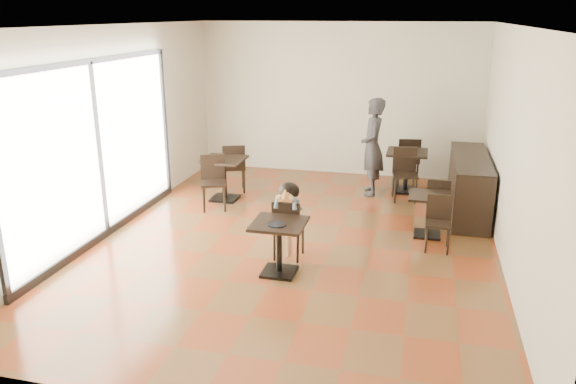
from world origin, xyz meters
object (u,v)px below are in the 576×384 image
(adult_patron, at_px, (372,147))
(cafe_table_back, at_px, (406,172))
(chair_back_a, at_px, (407,161))
(chair_back_b, at_px, (405,175))
(chair_mid_a, at_px, (438,201))
(chair_left_a, at_px, (234,167))
(cafe_table_left, at_px, (224,179))
(child_chair, at_px, (289,228))
(cafe_table_mid, at_px, (428,215))
(child_table, at_px, (279,248))
(chair_left_b, at_px, (214,183))
(child, at_px, (289,221))
(chair_mid_b, at_px, (438,224))

(adult_patron, height_order, cafe_table_back, adult_patron)
(chair_back_a, height_order, chair_back_b, same)
(chair_mid_a, relative_size, chair_left_a, 0.85)
(chair_mid_a, bearing_deg, chair_back_a, -75.37)
(cafe_table_left, bearing_deg, chair_mid_a, -5.80)
(child_chair, distance_m, cafe_table_mid, 2.34)
(child_chair, xyz_separation_m, cafe_table_mid, (1.94, 1.31, -0.10))
(child_table, distance_m, chair_left_b, 2.88)
(cafe_table_back, xyz_separation_m, chair_left_b, (-3.29, -1.86, 0.07))
(chair_left_a, bearing_deg, chair_left_b, 68.11)
(cafe_table_back, bearing_deg, cafe_table_mid, -78.91)
(chair_back_b, bearing_deg, cafe_table_mid, -84.58)
(chair_left_a, bearing_deg, child, 100.66)
(cafe_table_back, distance_m, chair_mid_a, 1.80)
(child, height_order, chair_mid_b, child)
(chair_mid_b, bearing_deg, chair_mid_a, 90.19)
(chair_mid_a, bearing_deg, chair_back_b, -63.20)
(cafe_table_left, xyz_separation_m, chair_left_b, (0.00, -0.55, 0.08))
(chair_back_b, bearing_deg, child_chair, -125.44)
(cafe_table_back, height_order, chair_left_a, chair_left_a)
(child, distance_m, chair_mid_b, 2.22)
(chair_left_a, bearing_deg, child_table, 96.20)
(child_chair, distance_m, chair_back_b, 3.37)
(child, height_order, cafe_table_mid, child)
(cafe_table_mid, bearing_deg, chair_back_a, 98.97)
(child_chair, height_order, chair_left_b, chair_left_b)
(cafe_table_mid, bearing_deg, child_table, -136.12)
(chair_mid_b, bearing_deg, child_chair, -159.62)
(cafe_table_back, bearing_deg, adult_patron, -155.22)
(child, height_order, chair_left_a, child)
(child_table, xyz_separation_m, adult_patron, (0.84, 3.82, 0.56))
(chair_mid_a, distance_m, chair_mid_b, 1.10)
(adult_patron, relative_size, cafe_table_mid, 2.75)
(child_chair, relative_size, chair_left_b, 0.92)
(child_chair, xyz_separation_m, cafe_table_back, (1.49, 3.57, -0.04))
(adult_patron, bearing_deg, chair_mid_a, 32.04)
(child, relative_size, chair_back_a, 1.14)
(child_table, distance_m, chair_left_a, 3.81)
(chair_left_a, xyz_separation_m, chair_back_a, (3.29, 1.31, 0.01))
(chair_left_b, relative_size, chair_back_b, 0.98)
(child_table, xyz_separation_m, cafe_table_left, (-1.79, 2.81, 0.03))
(chair_left_a, relative_size, chair_back_a, 0.98)
(chair_back_a, bearing_deg, adult_patron, 43.30)
(chair_mid_b, bearing_deg, chair_left_b, 166.48)
(adult_patron, xyz_separation_m, chair_left_b, (-2.64, -1.56, -0.45))
(child_table, distance_m, chair_mid_a, 3.18)
(cafe_table_back, relative_size, chair_back_b, 0.83)
(child_chair, height_order, chair_mid_b, child_chair)
(child, relative_size, chair_back_b, 1.14)
(adult_patron, height_order, chair_mid_a, adult_patron)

